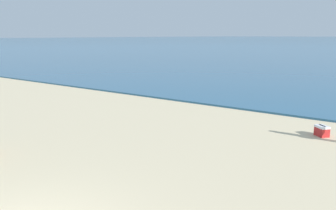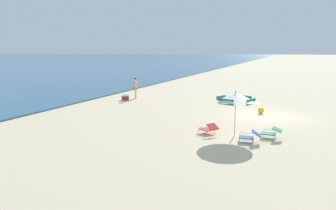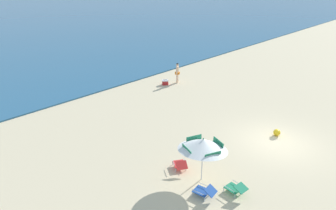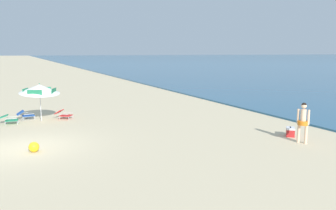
{
  "view_description": "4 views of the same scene",
  "coord_description": "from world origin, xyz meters",
  "views": [
    {
      "loc": [
        5.43,
        -2.5,
        3.72
      ],
      "look_at": [
        -1.22,
        6.67,
        1.4
      ],
      "focal_mm": 36.62,
      "sensor_mm": 36.0,
      "label": 1
    },
    {
      "loc": [
        -19.8,
        -1.18,
        3.79
      ],
      "look_at": [
        -2.53,
        5.26,
        0.75
      ],
      "focal_mm": 34.84,
      "sensor_mm": 36.0,
      "label": 2
    },
    {
      "loc": [
        -14.3,
        -5.35,
        8.11
      ],
      "look_at": [
        -2.25,
        5.82,
        1.2
      ],
      "focal_mm": 32.42,
      "sensor_mm": 36.0,
      "label": 3
    },
    {
      "loc": [
        13.84,
        -0.06,
        3.7
      ],
      "look_at": [
        -1.64,
        6.92,
        1.02
      ],
      "focal_mm": 35.84,
      "sensor_mm": 36.0,
      "label": 4
    }
  ],
  "objects": [
    {
      "name": "ground_plane",
      "position": [
        0.0,
        0.0,
        0.0
      ],
      "size": [
        800.0,
        800.0,
        0.0
      ],
      "primitive_type": "plane",
      "color": "beige"
    },
    {
      "name": "beach_umbrella_striped_main",
      "position": [
        -5.31,
        1.0,
        1.75
      ],
      "size": [
        2.66,
        2.64,
        2.11
      ],
      "color": "silver",
      "rests_on": "ground"
    },
    {
      "name": "lounge_chair_under_umbrella",
      "position": [
        -5.12,
        -0.58,
        0.28
      ],
      "size": [
        0.64,
        0.92,
        0.5
      ],
      "color": "#1E7F56",
      "rests_on": "ground"
    },
    {
      "name": "lounge_chair_beside_umbrella",
      "position": [
        -6.11,
        0.24,
        0.27
      ],
      "size": [
        0.65,
        0.96,
        0.52
      ],
      "color": "#1E4799",
      "rests_on": "ground"
    },
    {
      "name": "lounge_chair_facing_sea",
      "position": [
        -5.37,
        2.18,
        0.27
      ],
      "size": [
        0.93,
        1.03,
        0.52
      ],
      "color": "red",
      "rests_on": "ground"
    },
    {
      "name": "person_standing_near_shore",
      "position": [
        3.9,
        10.47,
        0.97
      ],
      "size": [
        0.45,
        0.41,
        1.68
      ],
      "color": "beige",
      "rests_on": "ground"
    },
    {
      "name": "cooler_box",
      "position": [
        2.85,
        10.87,
        0.2
      ],
      "size": [
        0.6,
        0.59,
        0.43
      ],
      "color": "red",
      "rests_on": "ground"
    },
    {
      "name": "beach_ball",
      "position": [
        0.73,
        0.35,
        0.19
      ],
      "size": [
        0.39,
        0.39,
        0.39
      ],
      "primitive_type": "sphere",
      "color": "yellow",
      "rests_on": "ground"
    }
  ]
}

